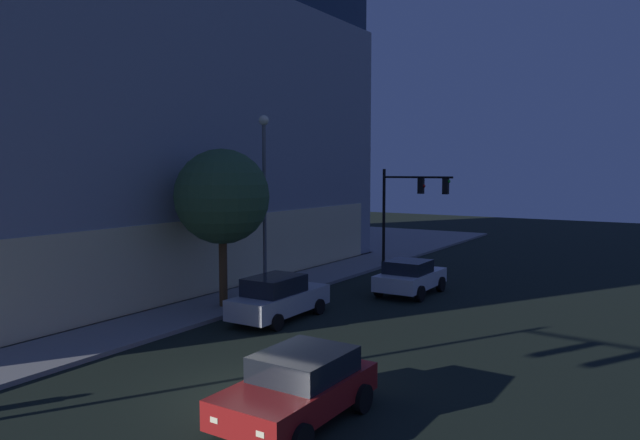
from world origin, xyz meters
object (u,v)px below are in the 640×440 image
at_px(traffic_light_far_corner, 410,198).
at_px(sidewalk_tree, 222,197).
at_px(street_lamp_sidewalk, 264,183).
at_px(car_silver, 278,298).
at_px(car_white, 410,277).
at_px(car_red, 299,386).
at_px(modern_building, 67,119).

height_order(traffic_light_far_corner, sidewalk_tree, sidewalk_tree).
bearing_deg(traffic_light_far_corner, street_lamp_sidewalk, 170.15).
xyz_separation_m(car_silver, car_white, (6.96, -2.40, -0.03)).
bearing_deg(car_red, sidewalk_tree, 50.09).
bearing_deg(car_silver, street_lamp_sidewalk, 45.64).
relative_size(car_silver, car_white, 1.13).
bearing_deg(traffic_light_far_corner, car_white, -156.17).
bearing_deg(car_silver, car_red, -140.89).
bearing_deg(car_white, sidewalk_tree, 142.16).
distance_m(sidewalk_tree, car_silver, 4.76).
relative_size(traffic_light_far_corner, sidewalk_tree, 0.87).
relative_size(car_red, car_white, 1.02).
relative_size(sidewalk_tree, car_white, 1.57).
bearing_deg(traffic_light_far_corner, sidewalk_tree, 170.56).
bearing_deg(car_silver, modern_building, 80.82).
relative_size(modern_building, traffic_light_far_corner, 5.33).
distance_m(sidewalk_tree, car_white, 9.44).
relative_size(car_red, car_silver, 0.90).
distance_m(car_red, car_white, 14.51).
distance_m(traffic_light_far_corner, street_lamp_sidewalk, 11.49).
relative_size(street_lamp_sidewalk, car_silver, 1.71).
relative_size(traffic_light_far_corner, car_white, 1.37).
distance_m(modern_building, street_lamp_sidewalk, 14.32).
bearing_deg(car_red, modern_building, 66.25).
bearing_deg(traffic_light_far_corner, car_red, -162.93).
height_order(traffic_light_far_corner, car_red, traffic_light_far_corner).
relative_size(modern_building, car_silver, 6.47).
xyz_separation_m(traffic_light_far_corner, car_white, (-6.85, -3.02, -3.28)).
height_order(traffic_light_far_corner, street_lamp_sidewalk, street_lamp_sidewalk).
xyz_separation_m(sidewalk_tree, car_white, (6.82, -5.30, -3.81)).
bearing_deg(modern_building, traffic_light_far_corner, -54.91).
relative_size(street_lamp_sidewalk, car_white, 1.93).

